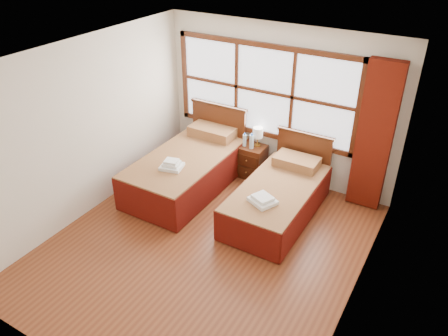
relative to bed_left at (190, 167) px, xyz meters
The scene contains 15 objects.
floor 1.64m from the bed_left, 48.32° to the right, with size 4.50×4.50×0.00m, color brown.
ceiling 2.76m from the bed_left, 48.32° to the right, with size 4.50×4.50×0.00m, color white.
wall_back 1.78m from the bed_left, 44.73° to the left, with size 4.00×4.00×0.00m, color silver.
wall_left 1.79m from the bed_left, 128.04° to the right, with size 4.50×4.50×0.00m, color silver.
wall_right 3.42m from the bed_left, 21.31° to the right, with size 4.50×4.50×0.00m, color silver.
window 1.74m from the bed_left, 51.29° to the left, with size 3.16×0.06×1.56m.
curtain 2.94m from the bed_left, 18.94° to the left, with size 0.50×0.16×2.30m, color #5F1509.
bed_left is the anchor object (origin of this frame).
bed_right 1.62m from the bed_left, ahead, with size 1.02×2.04×0.98m.
nightstand 1.10m from the bed_left, 46.68° to the left, with size 0.43×0.43×0.57m.
towels_left 0.61m from the bed_left, 85.76° to the right, with size 0.39×0.36×0.14m.
towels_right 1.70m from the bed_left, 18.73° to the right, with size 0.44×0.42×0.10m.
lamp 1.27m from the bed_left, 47.03° to the left, with size 0.17×0.17×0.33m.
bottle_near 1.03m from the bed_left, 50.37° to the left, with size 0.06×0.06×0.24m.
bottle_far 1.12m from the bed_left, 43.94° to the left, with size 0.07×0.07×0.27m.
Camera 1 is at (2.59, -3.91, 3.99)m, focal length 35.00 mm.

